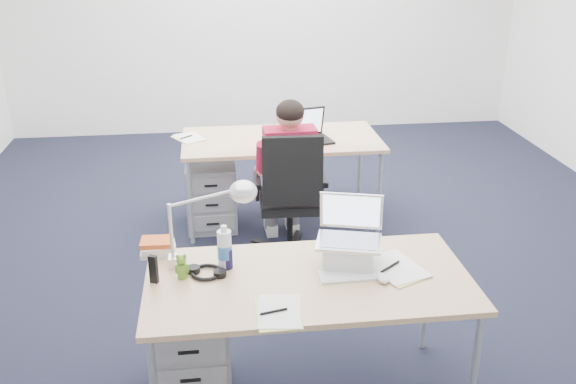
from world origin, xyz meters
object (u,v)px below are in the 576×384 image
at_px(cordless_phone, 153,269).
at_px(dark_laptop, 308,126).
at_px(desk_far, 281,144).
at_px(silver_laptop, 349,234).
at_px(seated_person, 287,175).
at_px(drawer_pedestal_near, 191,349).
at_px(office_chair, 290,223).
at_px(drawer_pedestal_far, 211,193).
at_px(water_bottle, 225,247).
at_px(headphones, 207,271).
at_px(bear_figurine, 182,266).
at_px(desk_lamp, 199,223).
at_px(book_stack, 158,247).
at_px(wireless_keyboard, 350,275).
at_px(desk_near, 309,286).
at_px(far_cup, 306,133).
at_px(computer_mouse, 383,278).
at_px(can_koozie, 225,257).
at_px(sunglasses, 356,270).

bearing_deg(cordless_phone, dark_laptop, 84.26).
distance_m(desk_far, silver_laptop, 2.13).
distance_m(seated_person, drawer_pedestal_near, 1.78).
distance_m(silver_laptop, cordless_phone, 0.98).
distance_m(seated_person, cordless_phone, 1.88).
xyz_separation_m(office_chair, drawer_pedestal_near, (-0.71, -1.42, -0.01)).
relative_size(desk_far, drawer_pedestal_near, 2.91).
bearing_deg(drawer_pedestal_far, water_bottle, -88.34).
bearing_deg(headphones, silver_laptop, 24.15).
bearing_deg(bear_figurine, drawer_pedestal_far, 68.08).
distance_m(silver_laptop, desk_lamp, 0.75).
bearing_deg(cordless_phone, drawer_pedestal_far, 104.31).
relative_size(desk_far, book_stack, 8.97).
bearing_deg(drawer_pedestal_far, seated_person, -42.02).
height_order(drawer_pedestal_far, wireless_keyboard, wireless_keyboard).
relative_size(desk_near, desk_lamp, 3.42).
bearing_deg(desk_lamp, desk_far, 96.33).
relative_size(water_bottle, book_stack, 1.31).
bearing_deg(far_cup, seated_person, -114.31).
xyz_separation_m(computer_mouse, book_stack, (-1.10, 0.42, 0.02)).
bearing_deg(silver_laptop, book_stack, -178.12).
bearing_deg(desk_lamp, can_koozie, 3.45).
relative_size(silver_laptop, can_koozie, 2.86).
relative_size(computer_mouse, sunglasses, 1.04).
xyz_separation_m(wireless_keyboard, water_bottle, (-0.61, 0.16, 0.11)).
xyz_separation_m(desk_far, desk_lamp, (-0.65, -2.03, 0.28)).
xyz_separation_m(office_chair, bear_figurine, (-0.72, -1.46, 0.51)).
xyz_separation_m(drawer_pedestal_far, bear_figurine, (-0.15, -2.15, 0.52)).
xyz_separation_m(computer_mouse, desk_lamp, (-0.88, 0.28, 0.22)).
bearing_deg(drawer_pedestal_far, wireless_keyboard, -73.40).
bearing_deg(dark_laptop, headphones, -124.99).
height_order(drawer_pedestal_far, headphones, headphones).
distance_m(desk_far, book_stack, 2.08).
height_order(silver_laptop, computer_mouse, silver_laptop).
bearing_deg(wireless_keyboard, bear_figurine, 173.09).
relative_size(seated_person, can_koozie, 10.06).
xyz_separation_m(office_chair, book_stack, (-0.86, -1.19, 0.48)).
distance_m(headphones, sunglasses, 0.74).
bearing_deg(far_cup, can_koozie, -109.52).
distance_m(seated_person, computer_mouse, 1.81).
distance_m(desk_far, dark_laptop, 0.30).
bearing_deg(far_cup, drawer_pedestal_far, 176.49).
bearing_deg(drawer_pedestal_near, desk_far, 71.12).
height_order(office_chair, far_cup, office_chair).
bearing_deg(office_chair, desk_far, 91.04).
height_order(bear_figurine, desk_lamp, desk_lamp).
distance_m(bear_figurine, desk_lamp, 0.23).
bearing_deg(book_stack, sunglasses, -17.95).
xyz_separation_m(can_koozie, dark_laptop, (0.72, 1.95, 0.07)).
height_order(sunglasses, dark_laptop, dark_laptop).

